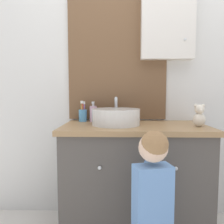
{
  "coord_description": "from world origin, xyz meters",
  "views": [
    {
      "loc": [
        -0.13,
        -1.28,
        1.06
      ],
      "look_at": [
        -0.17,
        0.27,
        0.93
      ],
      "focal_mm": 35.0,
      "sensor_mm": 36.0,
      "label": 1
    }
  ],
  "objects_px": {
    "child_figure": "(152,198)",
    "teddy_bear": "(199,116)",
    "soap_dispenser": "(93,113)",
    "sink_basin": "(116,116)",
    "toothbrush_holder": "(83,115)"
  },
  "relations": [
    {
      "from": "soap_dispenser",
      "to": "child_figure",
      "type": "bearing_deg",
      "value": -61.0
    },
    {
      "from": "soap_dispenser",
      "to": "teddy_bear",
      "type": "bearing_deg",
      "value": -18.77
    },
    {
      "from": "soap_dispenser",
      "to": "child_figure",
      "type": "relative_size",
      "value": 0.19
    },
    {
      "from": "sink_basin",
      "to": "soap_dispenser",
      "type": "xyz_separation_m",
      "value": [
        -0.19,
        0.18,
        0.01
      ]
    },
    {
      "from": "child_figure",
      "to": "teddy_bear",
      "type": "distance_m",
      "value": 0.7
    },
    {
      "from": "soap_dispenser",
      "to": "teddy_bear",
      "type": "height_order",
      "value": "soap_dispenser"
    },
    {
      "from": "child_figure",
      "to": "teddy_bear",
      "type": "bearing_deg",
      "value": 48.01
    },
    {
      "from": "sink_basin",
      "to": "child_figure",
      "type": "xyz_separation_m",
      "value": [
        0.19,
        -0.51,
        -0.37
      ]
    },
    {
      "from": "soap_dispenser",
      "to": "child_figure",
      "type": "height_order",
      "value": "soap_dispenser"
    },
    {
      "from": "teddy_bear",
      "to": "toothbrush_holder",
      "type": "bearing_deg",
      "value": 162.7
    },
    {
      "from": "sink_basin",
      "to": "teddy_bear",
      "type": "distance_m",
      "value": 0.59
    },
    {
      "from": "teddy_bear",
      "to": "soap_dispenser",
      "type": "bearing_deg",
      "value": 161.23
    },
    {
      "from": "child_figure",
      "to": "teddy_bear",
      "type": "relative_size",
      "value": 5.51
    },
    {
      "from": "sink_basin",
      "to": "toothbrush_holder",
      "type": "xyz_separation_m",
      "value": [
        -0.28,
        0.19,
        -0.01
      ]
    },
    {
      "from": "toothbrush_holder",
      "to": "child_figure",
      "type": "relative_size",
      "value": 0.2
    }
  ]
}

